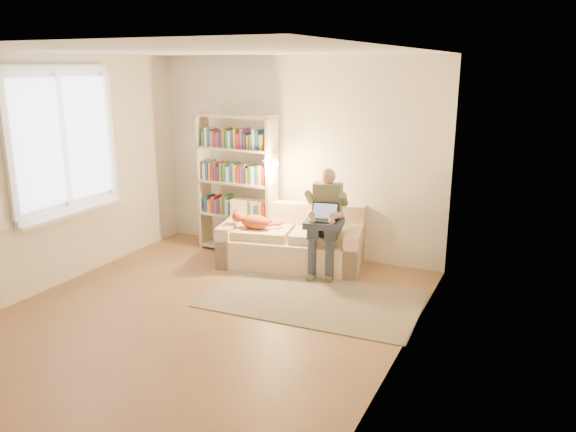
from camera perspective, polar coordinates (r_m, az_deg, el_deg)
The scene contains 13 objects.
floor at distance 5.92m, azimuth -8.30°, elevation -9.79°, with size 4.50×4.50×0.00m, color brown.
ceiling at distance 5.38m, azimuth -9.38°, elevation 16.23°, with size 4.00×4.50×0.02m, color white.
wall_left at distance 6.81m, azimuth -22.95°, elevation 3.96°, with size 0.02×4.50×2.60m, color silver.
wall_right at distance 4.71m, azimuth 11.84°, elevation 0.31°, with size 0.02×4.50×2.60m, color silver.
wall_back at distance 7.44m, azimuth 0.93°, elevation 6.00°, with size 4.00×0.02×2.60m, color silver.
window at distance 6.90m, azimuth -21.49°, elevation 4.86°, with size 0.12×1.52×1.69m.
sofa at distance 7.16m, azimuth 0.42°, elevation -2.83°, with size 1.89×1.15×0.75m.
person at distance 6.82m, azimuth 3.85°, elevation 0.11°, with size 0.45×0.61×1.27m.
cat at distance 7.07m, azimuth -3.17°, elevation -0.54°, with size 0.58×0.29×0.22m.
blanket at distance 6.73m, azimuth 3.21°, elevation -0.72°, with size 0.45×0.37×0.08m, color #2A344A.
laptop at distance 6.72m, azimuth 3.23°, elevation 0.03°, with size 0.36×0.33×0.26m.
bookshelf at distance 7.51m, azimuth -5.21°, elevation 3.94°, with size 1.23×0.37×1.87m.
rug at distance 6.19m, azimuth 2.51°, elevation -8.44°, with size 2.30×1.36×0.01m, color gray.
Camera 1 is at (3.03, -4.44, 2.48)m, focal length 35.00 mm.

